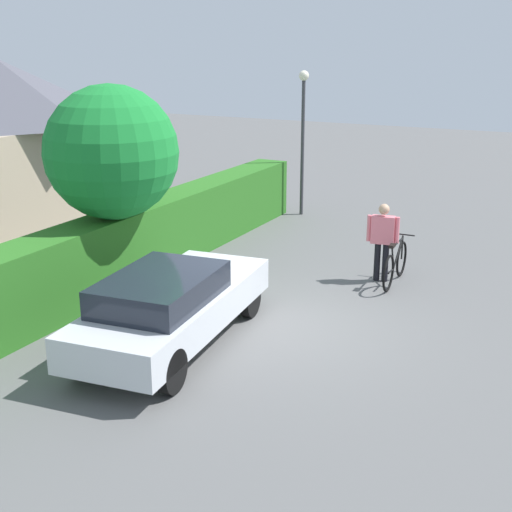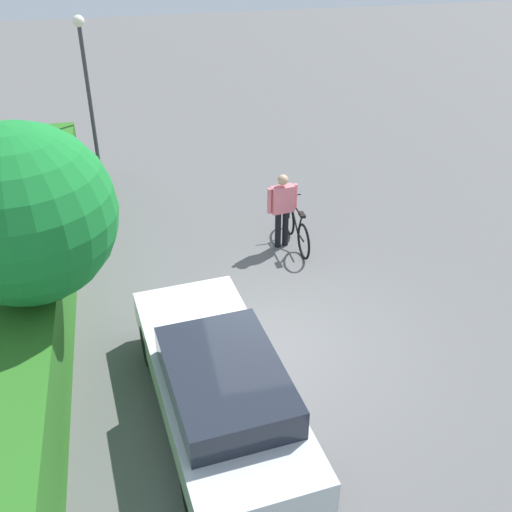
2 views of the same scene
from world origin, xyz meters
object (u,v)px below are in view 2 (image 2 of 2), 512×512
street_lamp (86,76)px  tree_kerbside (25,215)px  bicycle (296,228)px  parked_car_near (220,385)px  person_rider (282,205)px

street_lamp → tree_kerbside: 7.67m
bicycle → street_lamp: bearing=41.7°
tree_kerbside → street_lamp: bearing=-5.2°
parked_car_near → tree_kerbside: 3.60m
parked_car_near → person_rider: 5.18m
parked_car_near → bicycle: parked_car_near is taller
person_rider → street_lamp: size_ratio=0.41×
street_lamp → person_rider: bearing=-140.4°
parked_car_near → person_rider: size_ratio=2.83×
bicycle → street_lamp: street_lamp is taller
tree_kerbside → bicycle: bearing=-58.1°
bicycle → tree_kerbside: size_ratio=0.44×
person_rider → tree_kerbside: bearing=123.9°
parked_car_near → person_rider: bearing=-24.1°
bicycle → person_rider: bearing=84.8°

